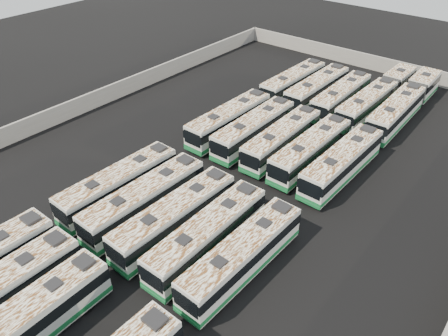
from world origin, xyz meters
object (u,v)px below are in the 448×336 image
bus_midfront_right (208,235)px  bus_midback_far_left (229,120)px  bus_midback_center (282,139)px  bus_midfront_far_left (119,184)px  bus_midback_far_right (342,163)px  bus_midfront_center (175,217)px  bus_back_far_left (293,83)px  bus_front_center (22,326)px  bus_back_left (317,89)px  bus_back_far_right (405,103)px  bus_midback_right (311,150)px  bus_back_center (341,97)px  bus_midback_left (254,129)px  bus_midfront_far_right (242,256)px  bus_midfront_left (145,200)px  bus_back_right (378,96)px

bus_midfront_right → bus_midback_far_left: (-10.38, 15.64, 0.03)m
bus_midback_center → bus_midfront_far_left: bearing=-114.6°
bus_midback_far_right → bus_midfront_center: bearing=-112.4°
bus_midback_far_left → bus_back_far_left: size_ratio=1.02×
bus_front_center → bus_midfront_far_left: size_ratio=1.00×
bus_midfront_right → bus_back_left: bus_back_left is taller
bus_midfront_right → bus_back_far_right: (3.37, 32.51, 0.03)m
bus_midback_right → bus_back_far_left: bearing=128.3°
bus_midfront_right → bus_back_left: bearing=102.5°
bus_midback_center → bus_back_center: bus_back_center is taller
bus_midfront_far_left → bus_midback_left: (3.44, 15.80, 0.03)m
bus_midfront_far_right → bus_midback_far_left: (-13.76, 15.68, 0.05)m
bus_midfront_far_right → bus_midback_far_left: size_ratio=0.97×
bus_midfront_center → bus_back_far_right: bus_back_far_right is taller
bus_midfront_left → bus_midback_far_left: bearing=102.9°
bus_front_center → bus_midback_far_right: bearing=75.2°
bus_midfront_right → bus_midback_far_left: bus_midback_far_left is taller
bus_midback_right → bus_back_far_left: size_ratio=1.00×
bus_midfront_right → bus_back_left: (-6.90, 29.30, 0.03)m
bus_midfront_left → bus_back_far_left: size_ratio=1.02×
bus_midfront_center → bus_midback_far_left: bearing=115.0°
bus_midfront_center → bus_back_left: bus_back_left is taller
bus_front_center → bus_midfront_far_left: bus_midfront_far_left is taller
bus_midback_far_left → bus_midback_far_right: (13.81, 0.10, -0.00)m
bus_midfront_left → bus_midback_left: (-0.02, 15.86, -0.00)m
bus_midfront_center → bus_back_right: bearing=85.1°
bus_midback_far_left → bus_midback_right: (10.29, 0.24, -0.03)m
bus_back_right → bus_back_far_right: bus_back_far_right is taller
bus_front_center → bus_midfront_far_right: (6.94, 13.36, -0.01)m
bus_midfront_left → bus_midback_far_right: 18.99m
bus_midfront_center → bus_midback_far_left: (-6.96, 15.74, 0.01)m
bus_back_left → bus_back_right: bus_back_left is taller
bus_back_right → bus_back_center: bearing=-136.6°
bus_midback_left → bus_back_left: (0.11, 13.57, 0.01)m
bus_midfront_right → bus_midback_right: (-0.08, 15.89, -0.01)m
bus_back_left → bus_back_center: bus_back_left is taller
bus_midfront_far_left → bus_midback_right: 19.03m
bus_midfront_far_left → bus_back_far_left: 29.32m
bus_back_far_right → bus_midback_center: bearing=-113.6°
bus_midfront_left → bus_back_center: bearing=84.0°
bus_midfront_far_right → bus_midback_right: 16.30m
bus_midback_center → bus_midback_far_right: bus_midback_far_right is taller
bus_midfront_left → bus_midfront_right: (6.99, 0.13, -0.02)m
bus_midfront_far_left → bus_midback_right: size_ratio=1.00×
bus_midfront_far_left → bus_midfront_center: size_ratio=0.99×
bus_midfront_far_right → bus_midback_right: size_ratio=0.99×
bus_midback_far_left → bus_midback_far_right: bearing=1.0°
bus_midfront_left → bus_midfront_center: 3.57m
bus_midback_right → bus_back_left: (-6.81, 13.41, 0.03)m
bus_midback_far_right → bus_back_far_left: bearing=136.8°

